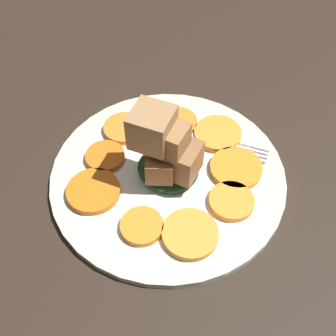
% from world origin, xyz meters
% --- Properties ---
extents(table_slab, '(1.20, 1.20, 0.02)m').
position_xyz_m(table_slab, '(0.00, 0.00, 0.01)').
color(table_slab, black).
rests_on(table_slab, ground).
extents(plate, '(0.30, 0.30, 0.01)m').
position_xyz_m(plate, '(0.00, 0.00, 0.03)').
color(plate, beige).
rests_on(plate, table_slab).
extents(carrot_slice_0, '(0.06, 0.06, 0.01)m').
position_xyz_m(carrot_slice_0, '(-0.02, -0.09, 0.04)').
color(carrot_slice_0, orange).
rests_on(carrot_slice_0, plate).
extents(carrot_slice_1, '(0.05, 0.05, 0.01)m').
position_xyz_m(carrot_slice_1, '(0.03, -0.08, 0.04)').
color(carrot_slice_1, orange).
rests_on(carrot_slice_1, plate).
extents(carrot_slice_2, '(0.06, 0.06, 0.01)m').
position_xyz_m(carrot_slice_2, '(0.09, -0.03, 0.04)').
color(carrot_slice_2, orange).
rests_on(carrot_slice_2, plate).
extents(carrot_slice_3, '(0.05, 0.05, 0.01)m').
position_xyz_m(carrot_slice_3, '(0.08, 0.02, 0.04)').
color(carrot_slice_3, orange).
rests_on(carrot_slice_3, plate).
extents(carrot_slice_4, '(0.07, 0.07, 0.01)m').
position_xyz_m(carrot_slice_4, '(0.06, 0.07, 0.04)').
color(carrot_slice_4, orange).
rests_on(carrot_slice_4, plate).
extents(carrot_slice_5, '(0.05, 0.05, 0.01)m').
position_xyz_m(carrot_slice_5, '(-0.02, 0.08, 0.04)').
color(carrot_slice_5, orange).
rests_on(carrot_slice_5, plate).
extents(carrot_slice_6, '(0.07, 0.07, 0.01)m').
position_xyz_m(carrot_slice_6, '(-0.07, 0.06, 0.04)').
color(carrot_slice_6, orange).
rests_on(carrot_slice_6, plate).
extents(carrot_slice_7, '(0.06, 0.06, 0.01)m').
position_xyz_m(carrot_slice_7, '(-0.09, 0.00, 0.04)').
color(carrot_slice_7, orange).
rests_on(carrot_slice_7, plate).
extents(carrot_slice_8, '(0.07, 0.07, 0.01)m').
position_xyz_m(carrot_slice_8, '(-0.07, -0.05, 0.04)').
color(carrot_slice_8, orange).
rests_on(carrot_slice_8, plate).
extents(center_pile, '(0.08, 0.08, 0.11)m').
position_xyz_m(center_pile, '(-0.00, 0.00, 0.08)').
color(center_pile, '#1E4723').
rests_on(center_pile, plate).
extents(fork, '(0.20, 0.06, 0.00)m').
position_xyz_m(fork, '(-0.01, -0.07, 0.03)').
color(fork, silver).
rests_on(fork, plate).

